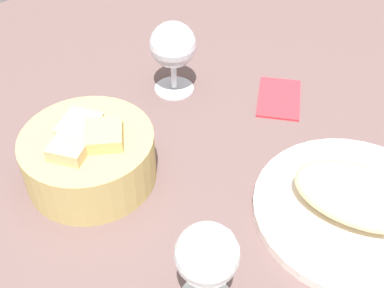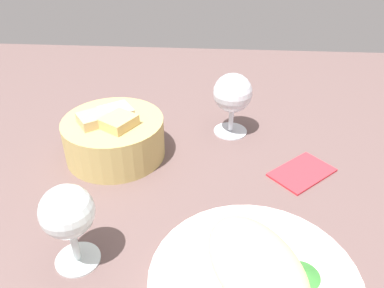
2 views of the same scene
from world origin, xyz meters
The scene contains 8 objects.
ground_plane centered at (0.00, 0.00, -1.00)cm, with size 140.00×140.00×2.00cm, color brown.
plate centered at (-16.57, -10.40, 0.70)cm, with size 26.93×26.93×1.40cm, color white.
omelette centered at (-16.57, -10.40, 3.76)cm, with size 17.21×10.45×4.71cm, color beige.
lettuce_garnish centered at (-15.90, -16.30, 2.06)cm, with size 4.78×4.78×1.32cm, color #388735.
bread_basket centered at (10.74, 13.77, 4.13)cm, with size 18.29×18.29×9.34cm.
wine_glass_near centered at (20.59, -7.83, 8.34)cm, with size 7.71×7.71×12.74cm.
wine_glass_far centered at (-14.29, 13.14, 8.30)cm, with size 6.92×6.92×12.37cm.
folded_napkin centered at (7.35, -20.31, 0.40)cm, with size 11.00×7.00×0.80cm, color red.
Camera 2 is at (-48.89, -4.80, 42.42)cm, focal length 36.67 mm.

